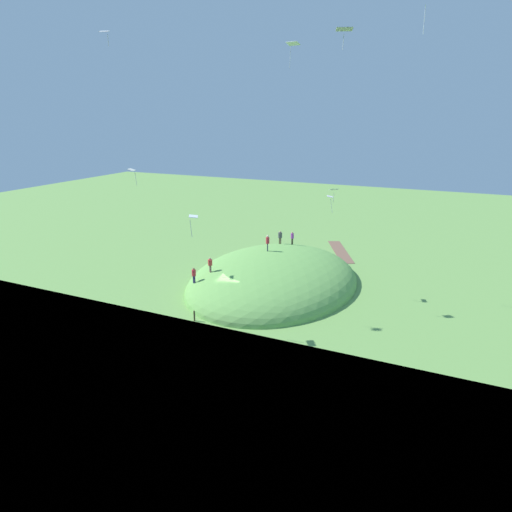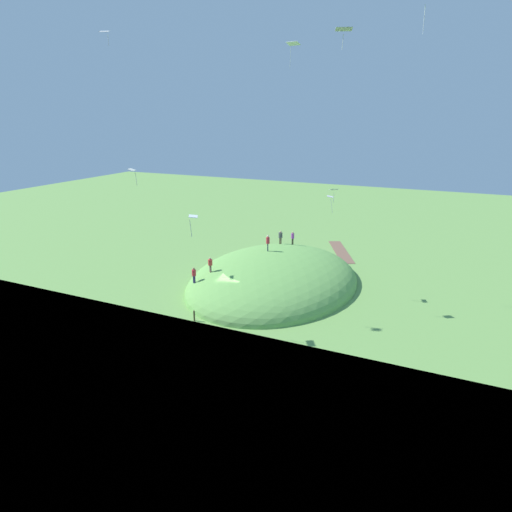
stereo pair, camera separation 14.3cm
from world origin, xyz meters
name	(u,v)px [view 1 (the left image)]	position (x,y,z in m)	size (l,w,h in m)	color
ground_plane	(233,300)	(0.00, 0.00, 0.00)	(160.00, 160.00, 0.00)	#6B9B4B
grass_hill	(274,283)	(6.00, -1.92, 0.00)	(23.15, 17.51, 6.32)	#6BA84F
dirt_path	(340,252)	(20.51, -5.65, 0.02)	(10.27, 1.67, 0.04)	brown
person_on_hilltop	(268,241)	(7.34, -0.59, 4.25)	(0.50, 0.50, 1.82)	#293051
person_near_shore	(280,236)	(12.46, -0.07, 3.54)	(0.50, 0.50, 1.63)	brown
person_watching_kites	(194,273)	(-0.83, 3.89, 2.47)	(0.41, 0.41, 1.64)	navy
person_with_child	(210,263)	(0.83, 2.97, 3.17)	(0.61, 0.61, 1.56)	brown
person_walking_path	(292,236)	(12.68, -1.55, 3.59)	(0.51, 0.51, 1.60)	#363527
kite_0	(104,32)	(-4.63, 9.01, 23.95)	(0.77, 0.92, 1.19)	white
kite_1	(334,190)	(2.78, -8.87, 11.08)	(0.87, 0.95, 1.27)	white
kite_2	(428,0)	(-3.49, -15.80, 24.26)	(0.80, 1.15, 2.06)	white
kite_3	(193,217)	(-6.92, -0.22, 9.78)	(1.21, 1.10, 1.79)	white
kite_4	(344,30)	(-6.89, -11.50, 22.37)	(1.00, 1.18, 1.22)	white
kite_5	(132,171)	(-2.14, 9.46, 12.44)	(0.97, 0.78, 1.61)	silver
kite_6	(330,198)	(5.88, -7.74, 9.83)	(0.93, 0.77, 1.67)	white
kite_7	(293,45)	(5.92, -3.54, 23.63)	(0.98, 1.29, 2.25)	white
mooring_post	(194,316)	(-5.63, 0.94, 0.49)	(0.14, 0.14, 0.98)	brown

